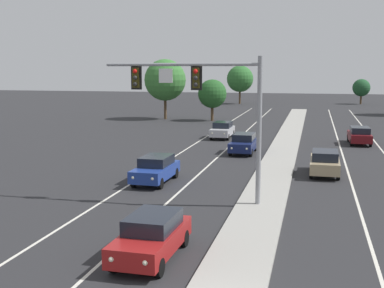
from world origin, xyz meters
TOP-DOWN VIEW (x-y plane):
  - median_island at (0.00, 18.00)m, footprint 2.40×110.00m
  - lane_stripe_oncoming_center at (-4.70, 25.00)m, footprint 0.14×100.00m
  - lane_stripe_receding_center at (4.70, 25.00)m, footprint 0.14×100.00m
  - edge_stripe_left at (-8.00, 25.00)m, footprint 0.14×100.00m
  - overhead_signal_mast at (-2.70, 12.19)m, footprint 7.91×0.44m
  - car_oncoming_red at (-3.11, 4.42)m, footprint 1.91×4.51m
  - car_oncoming_blue at (-6.69, 16.22)m, footprint 1.90×4.50m
  - car_oncoming_navy at (-3.03, 28.04)m, footprint 1.88×4.49m
  - car_oncoming_silver at (-6.28, 36.53)m, footprint 1.82×4.47m
  - car_receding_tan at (3.17, 20.85)m, footprint 1.85×4.48m
  - car_receding_darkred at (6.43, 35.35)m, footprint 1.90×4.50m
  - tree_far_left_b at (-17.05, 53.27)m, footprint 5.53×5.53m
  - tree_far_left_c at (-10.52, 52.70)m, footprint 3.71×3.71m
  - tree_far_left_a at (-11.62, 85.32)m, footprint 5.06×5.06m
  - tree_far_right_b at (10.95, 89.86)m, footprint 3.30×3.30m

SIDE VIEW (x-z plane):
  - lane_stripe_oncoming_center at x=-4.70m, z-range 0.00..0.01m
  - lane_stripe_receding_center at x=4.70m, z-range 0.00..0.01m
  - edge_stripe_left at x=-8.00m, z-range 0.00..0.01m
  - median_island at x=0.00m, z-range 0.00..0.15m
  - car_oncoming_red at x=-3.11m, z-range 0.03..1.61m
  - car_oncoming_blue at x=-6.69m, z-range 0.03..1.61m
  - car_oncoming_navy at x=-3.03m, z-range 0.03..1.61m
  - car_oncoming_silver at x=-6.28m, z-range 0.03..1.61m
  - car_receding_tan at x=3.17m, z-range 0.03..1.61m
  - car_receding_darkred at x=6.43m, z-range 0.03..1.61m
  - tree_far_right_b at x=10.95m, z-range 0.72..5.50m
  - tree_far_left_c at x=-10.52m, z-range 0.82..6.18m
  - tree_far_left_a at x=-11.62m, z-range 1.12..8.44m
  - tree_far_left_b at x=-17.05m, z-range 1.23..9.22m
  - overhead_signal_mast at x=-2.70m, z-range 1.76..8.96m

